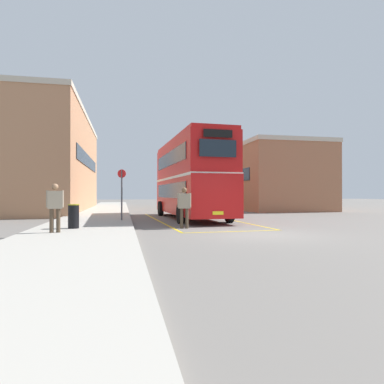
# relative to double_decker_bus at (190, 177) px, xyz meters

# --- Properties ---
(ground_plane) EXTENTS (135.60, 135.60, 0.00)m
(ground_plane) POSITION_rel_double_decker_bus_xyz_m (0.93, 6.08, -2.51)
(ground_plane) COLOR #66605B
(sidewalk_left) EXTENTS (4.00, 57.60, 0.14)m
(sidewalk_left) POSITION_rel_double_decker_bus_xyz_m (-5.57, 8.48, -2.44)
(sidewalk_left) COLOR #A39E93
(sidewalk_left) RESTS_ON ground
(brick_building_left) EXTENTS (6.10, 21.11, 8.51)m
(brick_building_left) POSITION_rel_double_decker_bus_xyz_m (-10.15, 12.06, 1.75)
(brick_building_left) COLOR #AD7A56
(brick_building_left) RESTS_ON ground
(depot_building_right) EXTENTS (7.47, 15.78, 6.17)m
(depot_building_right) POSITION_rel_double_decker_bus_xyz_m (10.10, 12.66, 0.58)
(depot_building_right) COLOR #9E6647
(depot_building_right) RESTS_ON ground
(double_decker_bus) EXTENTS (3.26, 10.61, 4.75)m
(double_decker_bus) POSITION_rel_double_decker_bus_xyz_m (0.00, 0.00, 0.00)
(double_decker_bus) COLOR black
(double_decker_bus) RESTS_ON ground
(single_deck_bus) EXTENTS (3.32, 8.26, 3.02)m
(single_deck_bus) POSITION_rel_double_decker_bus_xyz_m (4.19, 16.61, -0.88)
(single_deck_bus) COLOR black
(single_deck_bus) RESTS_ON ground
(pedestrian_boarding) EXTENTS (0.59, 0.31, 1.79)m
(pedestrian_boarding) POSITION_rel_double_decker_bus_xyz_m (-1.39, -5.66, -1.47)
(pedestrian_boarding) COLOR #473828
(pedestrian_boarding) RESTS_ON ground
(pedestrian_waiting_near) EXTENTS (0.57, 0.31, 1.73)m
(pedestrian_waiting_near) POSITION_rel_double_decker_bus_xyz_m (-6.36, -7.50, -1.37)
(pedestrian_waiting_near) COLOR #473828
(pedestrian_waiting_near) RESTS_ON sidewalk_left
(litter_bin) EXTENTS (0.45, 0.45, 0.96)m
(litter_bin) POSITION_rel_double_decker_bus_xyz_m (-5.93, -6.09, -1.89)
(litter_bin) COLOR black
(litter_bin) RESTS_ON sidewalk_left
(bus_stop_sign) EXTENTS (0.43, 0.14, 2.64)m
(bus_stop_sign) POSITION_rel_double_decker_bus_xyz_m (-4.08, -2.13, -0.78)
(bus_stop_sign) COLOR #4C4C51
(bus_stop_sign) RESTS_ON sidewalk_left
(bay_marking_yellow) EXTENTS (4.86, 12.70, 0.01)m
(bay_marking_yellow) POSITION_rel_double_decker_bus_xyz_m (0.04, -1.95, -2.51)
(bay_marking_yellow) COLOR gold
(bay_marking_yellow) RESTS_ON ground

